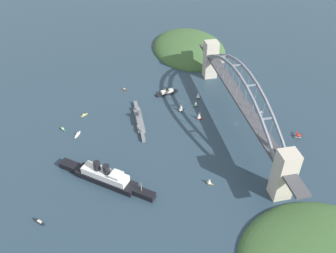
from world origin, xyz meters
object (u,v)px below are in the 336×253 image
object	(u,v)px
small_boat_0	(63,129)
small_boat_6	(84,115)
small_boat_2	(199,115)
small_boat_4	(124,89)
harbor_arch_bridge	(240,102)
small_boat_8	(196,104)
ocean_liner	(105,177)
naval_cruiser	(139,119)
small_boat_1	(181,108)
small_boat_3	(39,222)
small_boat_9	(209,181)
small_boat_5	(198,95)
small_boat_7	(78,134)
harbor_ferry_steamer	(167,92)
seaplane_taxiing_near_bridge	(259,113)
seaplane_second_in_formation	(298,135)

from	to	relation	value
small_boat_0	small_boat_6	size ratio (longest dim) A/B	1.07
small_boat_2	small_boat_6	xyz separation A→B (m)	(32.96, 129.26, -3.80)
small_boat_2	small_boat_6	bearing A→B (deg)	75.70
small_boat_6	small_boat_4	bearing A→B (deg)	-48.94
harbor_arch_bridge	small_boat_0	xyz separation A→B (m)	(28.32, 192.85, -27.80)
harbor_arch_bridge	small_boat_8	world-z (taller)	harbor_arch_bridge
small_boat_0	small_boat_2	bearing A→B (deg)	-94.27
ocean_liner	small_boat_2	distance (m)	135.29
naval_cruiser	small_boat_1	bearing A→B (deg)	-79.00
small_boat_3	small_boat_9	distance (m)	152.16
small_boat_5	small_boat_2	bearing A→B (deg)	165.79
harbor_arch_bridge	small_boat_7	distance (m)	179.48
naval_cruiser	small_boat_7	size ratio (longest dim) A/B	6.87
naval_cruiser	small_boat_9	distance (m)	118.89
harbor_ferry_steamer	small_boat_7	size ratio (longest dim) A/B	2.71
small_boat_3	small_boat_6	xyz separation A→B (m)	(144.18, -40.11, 0.03)
harbor_arch_bridge	ocean_liner	distance (m)	164.19
harbor_ferry_steamer	small_boat_4	xyz separation A→B (m)	(20.15, 51.54, -1.59)
seaplane_taxiing_near_bridge	small_boat_0	bearing A→B (deg)	85.38
small_boat_2	small_boat_9	world-z (taller)	small_boat_2
small_boat_5	small_boat_7	distance (m)	153.57
small_boat_2	small_boat_4	world-z (taller)	small_boat_2
naval_cruiser	harbor_ferry_steamer	xyz separation A→B (m)	(48.97, -42.35, -0.37)
seaplane_second_in_formation	small_boat_0	bearing A→B (deg)	75.49
seaplane_taxiing_near_bridge	small_boat_5	xyz separation A→B (m)	(47.99, 60.55, 2.01)
ocean_liner	small_boat_6	world-z (taller)	ocean_liner
harbor_arch_bridge	naval_cruiser	bearing A→B (deg)	76.36
small_boat_6	small_boat_7	world-z (taller)	small_boat_7
ocean_liner	small_boat_8	xyz separation A→B (m)	(101.75, -114.80, -2.94)
harbor_arch_bridge	ocean_liner	size ratio (longest dim) A/B	3.23
seaplane_second_in_formation	small_boat_2	xyz separation A→B (m)	(52.99, 95.69, 2.54)
small_boat_3	small_boat_2	bearing A→B (deg)	-56.71
small_boat_4	small_boat_5	world-z (taller)	small_boat_5
harbor_ferry_steamer	small_boat_4	bearing A→B (deg)	68.64
small_boat_1	small_boat_7	world-z (taller)	small_boat_1
small_boat_4	small_boat_7	size ratio (longest dim) A/B	0.58
small_boat_7	ocean_liner	bearing A→B (deg)	-161.32
harbor_arch_bridge	small_boat_8	xyz separation A→B (m)	(42.31, 36.59, -25.38)
small_boat_7	small_boat_0	bearing A→B (deg)	51.18
seaplane_second_in_formation	small_boat_2	world-z (taller)	small_boat_2
harbor_arch_bridge	small_boat_1	world-z (taller)	harbor_arch_bridge
small_boat_9	small_boat_0	bearing A→B (deg)	50.91
harbor_ferry_steamer	small_boat_7	distance (m)	126.41
small_boat_4	small_boat_9	bearing A→B (deg)	-161.45
seaplane_taxiing_near_bridge	small_boat_9	distance (m)	127.75
seaplane_second_in_formation	small_boat_3	world-z (taller)	seaplane_second_in_formation
small_boat_5	small_boat_3	bearing A→B (deg)	130.30
ocean_liner	small_boat_3	bearing A→B (deg)	121.18
seaplane_second_in_formation	small_boat_1	distance (m)	133.64
small_boat_4	small_boat_8	world-z (taller)	small_boat_8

